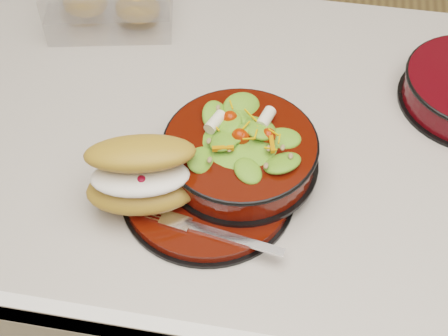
% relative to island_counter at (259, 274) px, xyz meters
% --- Properties ---
extents(island_counter, '(1.24, 0.74, 0.90)m').
position_rel_island_counter_xyz_m(island_counter, '(0.00, 0.00, 0.00)').
color(island_counter, silver).
rests_on(island_counter, ground).
extents(dinner_plate, '(0.26, 0.26, 0.02)m').
position_rel_island_counter_xyz_m(dinner_plate, '(-0.07, -0.14, 0.46)').
color(dinner_plate, black).
rests_on(dinner_plate, island_counter).
extents(salad_bowl, '(0.23, 0.23, 0.10)m').
position_rel_island_counter_xyz_m(salad_bowl, '(-0.04, -0.09, 0.50)').
color(salad_bowl, black).
rests_on(salad_bowl, dinner_plate).
extents(croissant, '(0.17, 0.13, 0.10)m').
position_rel_island_counter_xyz_m(croissant, '(-0.16, -0.18, 0.51)').
color(croissant, '#AD7734').
rests_on(croissant, dinner_plate).
extents(fork, '(0.18, 0.05, 0.00)m').
position_rel_island_counter_xyz_m(fork, '(-0.05, -0.22, 0.47)').
color(fork, silver).
rests_on(fork, dinner_plate).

